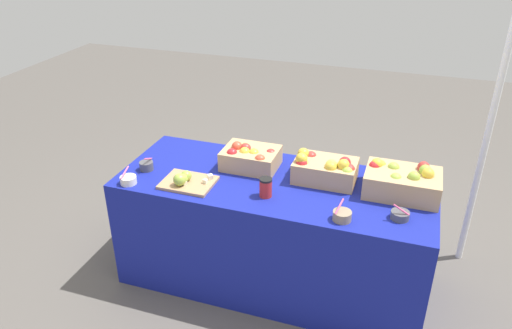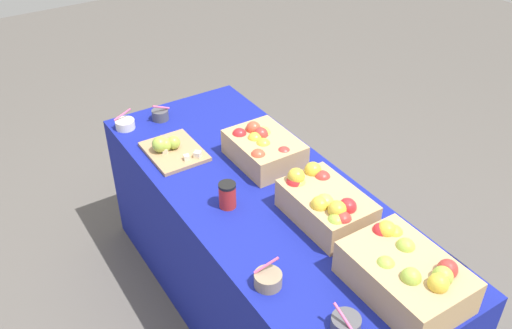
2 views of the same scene
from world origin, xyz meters
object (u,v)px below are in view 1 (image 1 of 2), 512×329
(apple_crate_middle, at_px, (325,169))
(sample_bowl_near, at_px, (400,215))
(apple_crate_left, at_px, (402,181))
(cutting_board_front, at_px, (186,181))
(sample_bowl_mid, at_px, (128,180))
(tent_pole, at_px, (491,120))
(apple_crate_right, at_px, (250,157))
(coffee_cup, at_px, (265,187))
(sample_bowl_far, at_px, (342,216))
(sample_bowl_extra, at_px, (146,166))

(apple_crate_middle, height_order, sample_bowl_near, apple_crate_middle)
(apple_crate_left, bearing_deg, apple_crate_middle, 179.42)
(apple_crate_middle, bearing_deg, cutting_board_front, -157.81)
(sample_bowl_mid, bearing_deg, tent_pole, 24.99)
(apple_crate_left, bearing_deg, apple_crate_right, 178.35)
(sample_bowl_mid, bearing_deg, coffee_cup, 8.66)
(sample_bowl_mid, xyz_separation_m, tent_pole, (2.01, 0.94, 0.29))
(coffee_cup, relative_size, tent_pole, 0.05)
(sample_bowl_near, height_order, sample_bowl_far, sample_bowl_far)
(sample_bowl_near, relative_size, sample_bowl_extra, 0.94)
(apple_crate_right, distance_m, coffee_cup, 0.36)
(tent_pole, bearing_deg, apple_crate_right, -159.98)
(apple_crate_middle, relative_size, tent_pole, 0.18)
(sample_bowl_near, xyz_separation_m, sample_bowl_extra, (-1.55, 0.05, 0.01))
(sample_bowl_far, bearing_deg, apple_crate_right, 148.10)
(apple_crate_middle, bearing_deg, tent_pole, 30.15)
(apple_crate_middle, distance_m, cutting_board_front, 0.83)
(apple_crate_left, height_order, sample_bowl_far, apple_crate_left)
(apple_crate_right, bearing_deg, sample_bowl_near, -17.47)
(apple_crate_left, bearing_deg, sample_bowl_far, -125.60)
(tent_pole, bearing_deg, coffee_cup, -145.74)
(apple_crate_middle, xyz_separation_m, sample_bowl_mid, (-1.10, -0.41, -0.06))
(apple_crate_middle, relative_size, sample_bowl_far, 3.49)
(coffee_cup, xyz_separation_m, tent_pole, (1.19, 0.81, 0.25))
(apple_crate_right, relative_size, sample_bowl_near, 3.48)
(apple_crate_left, distance_m, sample_bowl_extra, 1.55)
(apple_crate_left, bearing_deg, sample_bowl_extra, -171.96)
(apple_crate_middle, height_order, sample_bowl_mid, apple_crate_middle)
(sample_bowl_extra, bearing_deg, sample_bowl_far, -7.42)
(apple_crate_left, height_order, coffee_cup, apple_crate_left)
(sample_bowl_near, height_order, tent_pole, tent_pole)
(sample_bowl_extra, bearing_deg, sample_bowl_mid, -94.67)
(tent_pole, bearing_deg, sample_bowl_far, -128.82)
(apple_crate_right, bearing_deg, sample_bowl_extra, -158.13)
(apple_crate_middle, height_order, sample_bowl_far, apple_crate_middle)
(apple_crate_right, height_order, coffee_cup, apple_crate_right)
(sample_bowl_extra, height_order, tent_pole, tent_pole)
(cutting_board_front, relative_size, tent_pole, 0.15)
(apple_crate_middle, distance_m, apple_crate_right, 0.48)
(apple_crate_right, xyz_separation_m, sample_bowl_extra, (-0.61, -0.24, -0.04))
(apple_crate_left, xyz_separation_m, coffee_cup, (-0.73, -0.28, -0.02))
(apple_crate_left, distance_m, coffee_cup, 0.78)
(sample_bowl_near, distance_m, sample_bowl_extra, 1.55)
(apple_crate_middle, height_order, cutting_board_front, apple_crate_middle)
(sample_bowl_far, xyz_separation_m, tent_pole, (0.73, 0.91, 0.28))
(apple_crate_right, distance_m, sample_bowl_mid, 0.76)
(tent_pole, bearing_deg, sample_bowl_near, -119.03)
(apple_crate_middle, relative_size, sample_bowl_extra, 3.51)
(sample_bowl_near, relative_size, tent_pole, 0.05)
(apple_crate_right, distance_m, sample_bowl_far, 0.77)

